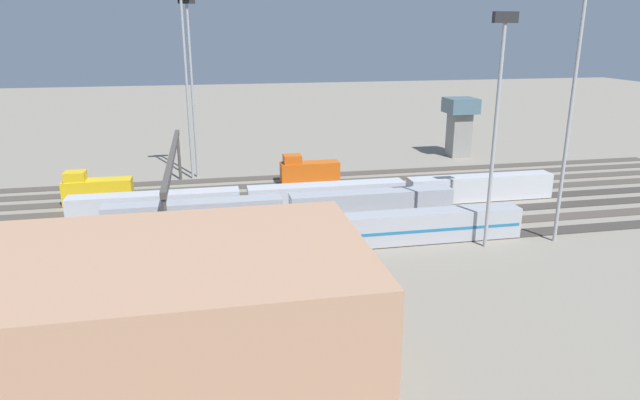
{
  "coord_description": "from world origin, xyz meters",
  "views": [
    {
      "loc": [
        16.63,
        79.52,
        25.41
      ],
      "look_at": [
        1.58,
        5.62,
        2.5
      ],
      "focal_mm": 31.62,
      "sensor_mm": 36.0,
      "label": 1
    }
  ],
  "objects_px": {
    "control_tower": "(460,122)",
    "maintenance_shed": "(103,323)",
    "train_on_track_5": "(286,210)",
    "train_on_track_7": "(235,239)",
    "train_on_track_4": "(327,196)",
    "light_mast_3": "(575,78)",
    "train_on_track_2": "(96,190)",
    "light_mast_0": "(191,67)",
    "light_mast_2": "(185,65)",
    "train_on_track_1": "(308,171)",
    "signal_gantry": "(172,161)",
    "light_mast_1": "(498,103)"
  },
  "relations": [
    {
      "from": "control_tower",
      "to": "maintenance_shed",
      "type": "bearing_deg",
      "value": 49.23
    },
    {
      "from": "train_on_track_5",
      "to": "train_on_track_7",
      "type": "bearing_deg",
      "value": 53.45
    },
    {
      "from": "train_on_track_4",
      "to": "light_mast_3",
      "type": "xyz_separation_m",
      "value": [
        -25.24,
        18.18,
        18.0
      ]
    },
    {
      "from": "train_on_track_4",
      "to": "train_on_track_2",
      "type": "bearing_deg",
      "value": -16.57
    },
    {
      "from": "light_mast_0",
      "to": "light_mast_3",
      "type": "relative_size",
      "value": 0.95
    },
    {
      "from": "light_mast_2",
      "to": "train_on_track_5",
      "type": "bearing_deg",
      "value": 114.99
    },
    {
      "from": "train_on_track_1",
      "to": "light_mast_0",
      "type": "relative_size",
      "value": 0.33
    },
    {
      "from": "light_mast_3",
      "to": "maintenance_shed",
      "type": "height_order",
      "value": "light_mast_3"
    },
    {
      "from": "train_on_track_4",
      "to": "maintenance_shed",
      "type": "distance_m",
      "value": 45.92
    },
    {
      "from": "train_on_track_1",
      "to": "light_mast_0",
      "type": "distance_m",
      "value": 26.6
    },
    {
      "from": "train_on_track_7",
      "to": "train_on_track_1",
      "type": "bearing_deg",
      "value": -115.26
    },
    {
      "from": "train_on_track_4",
      "to": "signal_gantry",
      "type": "distance_m",
      "value": 22.52
    },
    {
      "from": "light_mast_0",
      "to": "light_mast_2",
      "type": "distance_m",
      "value": 1.31
    },
    {
      "from": "light_mast_0",
      "to": "signal_gantry",
      "type": "xyz_separation_m",
      "value": [
        2.96,
        20.8,
        -11.46
      ]
    },
    {
      "from": "signal_gantry",
      "to": "maintenance_shed",
      "type": "relative_size",
      "value": 1.04
    },
    {
      "from": "light_mast_0",
      "to": "light_mast_1",
      "type": "distance_m",
      "value": 53.99
    },
    {
      "from": "light_mast_0",
      "to": "light_mast_1",
      "type": "bearing_deg",
      "value": 129.75
    },
    {
      "from": "train_on_track_7",
      "to": "train_on_track_2",
      "type": "relative_size",
      "value": 7.14
    },
    {
      "from": "train_on_track_4",
      "to": "light_mast_1",
      "type": "height_order",
      "value": "light_mast_1"
    },
    {
      "from": "light_mast_0",
      "to": "light_mast_3",
      "type": "xyz_separation_m",
      "value": [
        -43.93,
        41.47,
        0.82
      ]
    },
    {
      "from": "train_on_track_5",
      "to": "signal_gantry",
      "type": "bearing_deg",
      "value": -26.76
    },
    {
      "from": "light_mast_1",
      "to": "light_mast_2",
      "type": "bearing_deg",
      "value": -48.94
    },
    {
      "from": "train_on_track_5",
      "to": "light_mast_2",
      "type": "relative_size",
      "value": 1.5
    },
    {
      "from": "train_on_track_1",
      "to": "train_on_track_2",
      "type": "bearing_deg",
      "value": 8.47
    },
    {
      "from": "train_on_track_7",
      "to": "train_on_track_2",
      "type": "bearing_deg",
      "value": -52.16
    },
    {
      "from": "train_on_track_5",
      "to": "signal_gantry",
      "type": "xyz_separation_m",
      "value": [
        14.88,
        -7.5,
        5.71
      ]
    },
    {
      "from": "light_mast_0",
      "to": "control_tower",
      "type": "bearing_deg",
      "value": -172.52
    },
    {
      "from": "train_on_track_7",
      "to": "light_mast_3",
      "type": "height_order",
      "value": "light_mast_3"
    },
    {
      "from": "light_mast_1",
      "to": "light_mast_2",
      "type": "distance_m",
      "value": 53.86
    },
    {
      "from": "train_on_track_2",
      "to": "train_on_track_7",
      "type": "bearing_deg",
      "value": 127.84
    },
    {
      "from": "train_on_track_1",
      "to": "maintenance_shed",
      "type": "xyz_separation_m",
      "value": [
        24.8,
        53.5,
        3.02
      ]
    },
    {
      "from": "train_on_track_7",
      "to": "light_mast_1",
      "type": "height_order",
      "value": "light_mast_1"
    },
    {
      "from": "train_on_track_5",
      "to": "light_mast_1",
      "type": "relative_size",
      "value": 1.73
    },
    {
      "from": "train_on_track_2",
      "to": "train_on_track_1",
      "type": "height_order",
      "value": "same"
    },
    {
      "from": "train_on_track_2",
      "to": "control_tower",
      "type": "bearing_deg",
      "value": -163.41
    },
    {
      "from": "train_on_track_5",
      "to": "control_tower",
      "type": "height_order",
      "value": "control_tower"
    },
    {
      "from": "train_on_track_5",
      "to": "signal_gantry",
      "type": "relative_size",
      "value": 1.18
    },
    {
      "from": "train_on_track_7",
      "to": "light_mast_2",
      "type": "bearing_deg",
      "value": -81.86
    },
    {
      "from": "train_on_track_1",
      "to": "light_mast_1",
      "type": "height_order",
      "value": "light_mast_1"
    },
    {
      "from": "light_mast_2",
      "to": "signal_gantry",
      "type": "bearing_deg",
      "value": 83.93
    },
    {
      "from": "train_on_track_1",
      "to": "signal_gantry",
      "type": "distance_m",
      "value": 25.59
    },
    {
      "from": "light_mast_1",
      "to": "signal_gantry",
      "type": "xyz_separation_m",
      "value": [
        37.46,
        -20.69,
        -9.63
      ]
    },
    {
      "from": "train_on_track_1",
      "to": "control_tower",
      "type": "bearing_deg",
      "value": -156.12
    },
    {
      "from": "train_on_track_5",
      "to": "light_mast_3",
      "type": "xyz_separation_m",
      "value": [
        -32.01,
        13.18,
        18.0
      ]
    },
    {
      "from": "train_on_track_4",
      "to": "train_on_track_5",
      "type": "distance_m",
      "value": 8.41
    },
    {
      "from": "light_mast_3",
      "to": "maintenance_shed",
      "type": "bearing_deg",
      "value": 22.09
    },
    {
      "from": "train_on_track_2",
      "to": "train_on_track_5",
      "type": "bearing_deg",
      "value": 150.8
    },
    {
      "from": "train_on_track_2",
      "to": "control_tower",
      "type": "xyz_separation_m",
      "value": [
        -68.09,
        -20.28,
        4.93
      ]
    },
    {
      "from": "train_on_track_4",
      "to": "light_mast_1",
      "type": "bearing_deg",
      "value": 131.02
    },
    {
      "from": "train_on_track_5",
      "to": "light_mast_1",
      "type": "bearing_deg",
      "value": 149.72
    }
  ]
}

